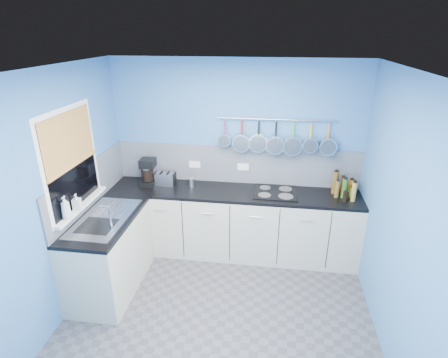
% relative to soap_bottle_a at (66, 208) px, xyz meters
% --- Properties ---
extents(floor, '(3.20, 3.00, 0.02)m').
position_rel_soap_bottle_a_xyz_m(floor, '(1.53, 0.00, -1.18)').
color(floor, '#47474C').
rests_on(floor, ground).
extents(ceiling, '(3.20, 3.00, 0.02)m').
position_rel_soap_bottle_a_xyz_m(ceiling, '(1.53, 0.00, 1.34)').
color(ceiling, white).
rests_on(ceiling, ground).
extents(wall_back, '(3.20, 0.02, 2.50)m').
position_rel_soap_bottle_a_xyz_m(wall_back, '(1.53, 1.51, 0.08)').
color(wall_back, teal).
rests_on(wall_back, ground).
extents(wall_front, '(3.20, 0.02, 2.50)m').
position_rel_soap_bottle_a_xyz_m(wall_front, '(1.53, -1.51, 0.08)').
color(wall_front, teal).
rests_on(wall_front, ground).
extents(wall_left, '(0.02, 3.00, 2.50)m').
position_rel_soap_bottle_a_xyz_m(wall_left, '(-0.08, 0.00, 0.08)').
color(wall_left, teal).
rests_on(wall_left, ground).
extents(wall_right, '(0.02, 3.00, 2.50)m').
position_rel_soap_bottle_a_xyz_m(wall_right, '(3.14, 0.00, 0.08)').
color(wall_right, teal).
rests_on(wall_right, ground).
extents(backsplash_back, '(3.20, 0.02, 0.50)m').
position_rel_soap_bottle_a_xyz_m(backsplash_back, '(1.53, 1.49, -0.02)').
color(backsplash_back, '#9298A5').
rests_on(backsplash_back, wall_back).
extents(backsplash_left, '(0.02, 1.80, 0.50)m').
position_rel_soap_bottle_a_xyz_m(backsplash_left, '(-0.06, 0.60, -0.02)').
color(backsplash_left, '#9298A5').
rests_on(backsplash_left, wall_left).
extents(cabinet_run_back, '(3.20, 0.60, 0.86)m').
position_rel_soap_bottle_a_xyz_m(cabinet_run_back, '(1.53, 1.20, -0.74)').
color(cabinet_run_back, '#B8B4A1').
rests_on(cabinet_run_back, ground).
extents(worktop_back, '(3.20, 0.60, 0.04)m').
position_rel_soap_bottle_a_xyz_m(worktop_back, '(1.53, 1.20, -0.29)').
color(worktop_back, black).
rests_on(worktop_back, cabinet_run_back).
extents(cabinet_run_left, '(0.60, 1.20, 0.86)m').
position_rel_soap_bottle_a_xyz_m(cabinet_run_left, '(0.23, 0.30, -0.74)').
color(cabinet_run_left, '#B8B4A1').
rests_on(cabinet_run_left, ground).
extents(worktop_left, '(0.60, 1.20, 0.04)m').
position_rel_soap_bottle_a_xyz_m(worktop_left, '(0.23, 0.30, -0.29)').
color(worktop_left, black).
rests_on(worktop_left, cabinet_run_left).
extents(window_frame, '(0.01, 1.00, 1.10)m').
position_rel_soap_bottle_a_xyz_m(window_frame, '(-0.05, 0.30, 0.38)').
color(window_frame, white).
rests_on(window_frame, wall_left).
extents(window_glass, '(0.01, 0.90, 1.00)m').
position_rel_soap_bottle_a_xyz_m(window_glass, '(-0.04, 0.30, 0.38)').
color(window_glass, black).
rests_on(window_glass, wall_left).
extents(bamboo_blind, '(0.01, 0.90, 0.55)m').
position_rel_soap_bottle_a_xyz_m(bamboo_blind, '(-0.03, 0.30, 0.61)').
color(bamboo_blind, gold).
rests_on(bamboo_blind, wall_left).
extents(window_sill, '(0.10, 0.98, 0.03)m').
position_rel_soap_bottle_a_xyz_m(window_sill, '(-0.02, 0.30, -0.13)').
color(window_sill, white).
rests_on(window_sill, wall_left).
extents(sink_unit, '(0.50, 0.95, 0.01)m').
position_rel_soap_bottle_a_xyz_m(sink_unit, '(0.23, 0.30, -0.27)').
color(sink_unit, silver).
rests_on(sink_unit, worktop_left).
extents(mixer_tap, '(0.12, 0.08, 0.26)m').
position_rel_soap_bottle_a_xyz_m(mixer_tap, '(0.39, 0.12, -0.14)').
color(mixer_tap, silver).
rests_on(mixer_tap, worktop_left).
extents(socket_left, '(0.15, 0.01, 0.09)m').
position_rel_soap_bottle_a_xyz_m(socket_left, '(0.98, 1.48, -0.04)').
color(socket_left, white).
rests_on(socket_left, backsplash_back).
extents(socket_right, '(0.15, 0.01, 0.09)m').
position_rel_soap_bottle_a_xyz_m(socket_right, '(1.63, 1.48, -0.04)').
color(socket_right, white).
rests_on(socket_right, backsplash_back).
extents(pot_rail, '(1.45, 0.02, 0.02)m').
position_rel_soap_bottle_a_xyz_m(pot_rail, '(2.03, 1.45, 0.61)').
color(pot_rail, silver).
rests_on(pot_rail, wall_back).
extents(soap_bottle_a, '(0.11, 0.11, 0.24)m').
position_rel_soap_bottle_a_xyz_m(soap_bottle_a, '(0.00, 0.00, 0.00)').
color(soap_bottle_a, white).
rests_on(soap_bottle_a, window_sill).
extents(soap_bottle_b, '(0.09, 0.09, 0.17)m').
position_rel_soap_bottle_a_xyz_m(soap_bottle_b, '(0.00, 0.20, -0.03)').
color(soap_bottle_b, white).
rests_on(soap_bottle_b, window_sill).
extents(paper_towel, '(0.16, 0.16, 0.30)m').
position_rel_soap_bottle_a_xyz_m(paper_towel, '(0.39, 1.25, -0.12)').
color(paper_towel, white).
rests_on(paper_towel, worktop_back).
extents(coffee_maker, '(0.21, 0.23, 0.35)m').
position_rel_soap_bottle_a_xyz_m(coffee_maker, '(0.41, 1.24, -0.09)').
color(coffee_maker, black).
rests_on(coffee_maker, worktop_back).
extents(toaster, '(0.26, 0.15, 0.16)m').
position_rel_soap_bottle_a_xyz_m(toaster, '(0.62, 1.28, -0.19)').
color(toaster, silver).
rests_on(toaster, worktop_back).
extents(canister, '(0.09, 0.09, 0.12)m').
position_rel_soap_bottle_a_xyz_m(canister, '(0.97, 1.27, -0.21)').
color(canister, silver).
rests_on(canister, worktop_back).
extents(hob, '(0.54, 0.47, 0.01)m').
position_rel_soap_bottle_a_xyz_m(hob, '(2.06, 1.23, -0.26)').
color(hob, black).
rests_on(hob, worktop_back).
extents(pan_0, '(0.17, 0.10, 0.36)m').
position_rel_soap_bottle_a_xyz_m(pan_0, '(1.40, 1.44, 0.43)').
color(pan_0, silver).
rests_on(pan_0, pot_rail).
extents(pan_1, '(0.23, 0.09, 0.42)m').
position_rel_soap_bottle_a_xyz_m(pan_1, '(1.61, 1.44, 0.40)').
color(pan_1, silver).
rests_on(pan_1, pot_rail).
extents(pan_2, '(0.23, 0.07, 0.42)m').
position_rel_soap_bottle_a_xyz_m(pan_2, '(1.82, 1.44, 0.40)').
color(pan_2, silver).
rests_on(pan_2, pot_rail).
extents(pan_3, '(0.23, 0.12, 0.42)m').
position_rel_soap_bottle_a_xyz_m(pan_3, '(2.03, 1.44, 0.40)').
color(pan_3, silver).
rests_on(pan_3, pot_rail).
extents(pan_4, '(0.24, 0.10, 0.43)m').
position_rel_soap_bottle_a_xyz_m(pan_4, '(2.24, 1.44, 0.39)').
color(pan_4, silver).
rests_on(pan_4, pot_rail).
extents(pan_5, '(0.19, 0.12, 0.38)m').
position_rel_soap_bottle_a_xyz_m(pan_5, '(2.45, 1.44, 0.42)').
color(pan_5, silver).
rests_on(pan_5, pot_rail).
extents(pan_6, '(0.21, 0.12, 0.40)m').
position_rel_soap_bottle_a_xyz_m(pan_6, '(2.67, 1.44, 0.41)').
color(pan_6, silver).
rests_on(pan_6, pot_rail).
extents(condiment_0, '(0.07, 0.07, 0.19)m').
position_rel_soap_bottle_a_xyz_m(condiment_0, '(2.99, 1.32, -0.17)').
color(condiment_0, '#8C5914').
rests_on(condiment_0, worktop_back).
extents(condiment_1, '(0.05, 0.05, 0.21)m').
position_rel_soap_bottle_a_xyz_m(condiment_1, '(2.89, 1.34, -0.16)').
color(condiment_1, '#4C190C').
rests_on(condiment_1, worktop_back).
extents(condiment_2, '(0.07, 0.07, 0.29)m').
position_rel_soap_bottle_a_xyz_m(condiment_2, '(2.79, 1.32, -0.12)').
color(condiment_2, brown).
rests_on(condiment_2, worktop_back).
extents(condiment_3, '(0.07, 0.07, 0.13)m').
position_rel_soap_bottle_a_xyz_m(condiment_3, '(2.99, 1.23, -0.21)').
color(condiment_3, '#3F721E').
rests_on(condiment_3, worktop_back).
extents(condiment_4, '(0.06, 0.06, 0.24)m').
position_rel_soap_bottle_a_xyz_m(condiment_4, '(2.89, 1.21, -0.15)').
color(condiment_4, '#265919').
rests_on(condiment_4, worktop_back).
extents(condiment_5, '(0.05, 0.05, 0.21)m').
position_rel_soap_bottle_a_xyz_m(condiment_5, '(2.81, 1.21, -0.16)').
color(condiment_5, brown).
rests_on(condiment_5, worktop_back).
extents(condiment_6, '(0.06, 0.06, 0.24)m').
position_rel_soap_bottle_a_xyz_m(condiment_6, '(2.98, 1.13, -0.15)').
color(condiment_6, olive).
rests_on(condiment_6, worktop_back).
extents(condiment_7, '(0.06, 0.06, 0.12)m').
position_rel_soap_bottle_a_xyz_m(condiment_7, '(2.89, 1.11, -0.21)').
color(condiment_7, black).
rests_on(condiment_7, worktop_back).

